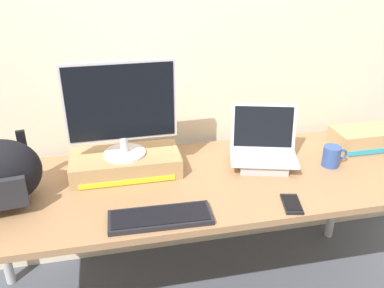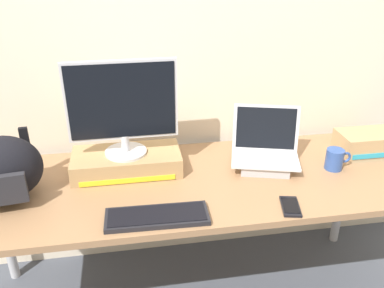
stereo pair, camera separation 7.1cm
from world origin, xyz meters
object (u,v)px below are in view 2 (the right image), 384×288
(external_keyboard, at_px, (157,216))
(toner_box_yellow, at_px, (127,162))
(toner_box_cyan, at_px, (369,142))
(coffee_mug, at_px, (335,159))
(open_laptop, at_px, (265,156))
(cell_phone, at_px, (290,206))
(messenger_backpack, at_px, (3,169))
(desktop_monitor, at_px, (122,107))

(external_keyboard, bearing_deg, toner_box_yellow, 106.62)
(toner_box_cyan, bearing_deg, coffee_mug, -150.72)
(open_laptop, xyz_separation_m, cell_phone, (-0.00, -0.35, -0.05))
(messenger_backpack, xyz_separation_m, coffee_mug, (1.47, 0.00, -0.09))
(toner_box_cyan, bearing_deg, desktop_monitor, -179.68)
(open_laptop, distance_m, coffee_mug, 0.33)
(coffee_mug, bearing_deg, desktop_monitor, 171.75)
(desktop_monitor, distance_m, cell_phone, 0.83)
(desktop_monitor, xyz_separation_m, cell_phone, (0.65, -0.41, -0.31))
(messenger_backpack, height_order, coffee_mug, messenger_backpack)
(open_laptop, xyz_separation_m, coffee_mug, (0.32, -0.08, -0.00))
(toner_box_yellow, height_order, toner_box_cyan, toner_box_cyan)
(external_keyboard, bearing_deg, messenger_backpack, 158.90)
(toner_box_yellow, distance_m, open_laptop, 0.65)
(open_laptop, distance_m, cell_phone, 0.35)
(toner_box_cyan, bearing_deg, messenger_backpack, -175.06)
(desktop_monitor, distance_m, toner_box_cyan, 1.26)
(desktop_monitor, xyz_separation_m, open_laptop, (0.65, -0.06, -0.26))
(open_laptop, height_order, messenger_backpack, open_laptop)
(open_laptop, xyz_separation_m, messenger_backpack, (-1.15, -0.08, 0.08))
(external_keyboard, height_order, messenger_backpack, messenger_backpack)
(desktop_monitor, height_order, coffee_mug, desktop_monitor)
(open_laptop, distance_m, external_keyboard, 0.64)
(desktop_monitor, height_order, cell_phone, desktop_monitor)
(messenger_backpack, distance_m, toner_box_cyan, 1.74)
(cell_phone, bearing_deg, coffee_mug, 52.22)
(toner_box_yellow, height_order, messenger_backpack, messenger_backpack)
(desktop_monitor, bearing_deg, open_laptop, -5.86)
(messenger_backpack, relative_size, coffee_mug, 2.72)
(toner_box_yellow, height_order, coffee_mug, coffee_mug)
(toner_box_yellow, xyz_separation_m, toner_box_cyan, (1.23, 0.01, 0.00))
(external_keyboard, bearing_deg, desktop_monitor, 106.66)
(open_laptop, height_order, cell_phone, open_laptop)
(cell_phone, bearing_deg, open_laptop, 101.54)
(desktop_monitor, bearing_deg, toner_box_yellow, 90.19)
(toner_box_yellow, bearing_deg, open_laptop, -5.45)
(cell_phone, bearing_deg, messenger_backpack, 179.13)
(open_laptop, distance_m, messenger_backpack, 1.15)
(messenger_backpack, distance_m, coffee_mug, 1.47)
(open_laptop, xyz_separation_m, toner_box_cyan, (0.58, 0.07, -0.00))
(open_laptop, xyz_separation_m, external_keyboard, (-0.55, -0.34, -0.04))
(desktop_monitor, bearing_deg, messenger_backpack, -164.47)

